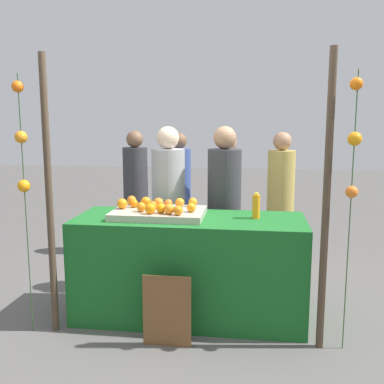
% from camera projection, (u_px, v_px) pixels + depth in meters
% --- Properties ---
extents(ground_plane, '(24.00, 24.00, 0.00)m').
position_uv_depth(ground_plane, '(190.00, 315.00, 4.03)').
color(ground_plane, '#565451').
extents(stall_counter, '(1.98, 0.76, 0.90)m').
position_uv_depth(stall_counter, '(190.00, 267.00, 3.96)').
color(stall_counter, '#196023').
rests_on(stall_counter, ground_plane).
extents(orange_tray, '(0.79, 0.53, 0.06)m').
position_uv_depth(orange_tray, '(159.00, 213.00, 3.91)').
color(orange_tray, '#B2AD99').
rests_on(orange_tray, stall_counter).
extents(orange_0, '(0.09, 0.09, 0.09)m').
position_uv_depth(orange_0, '(146.00, 202.00, 4.05)').
color(orange_0, orange).
rests_on(orange_0, orange_tray).
extents(orange_1, '(0.08, 0.08, 0.08)m').
position_uv_depth(orange_1, '(141.00, 207.00, 3.83)').
color(orange_1, orange).
rests_on(orange_1, orange_tray).
extents(orange_2, '(0.09, 0.09, 0.09)m').
position_uv_depth(orange_2, '(132.00, 200.00, 4.14)').
color(orange_2, orange).
rests_on(orange_2, orange_tray).
extents(orange_3, '(0.09, 0.09, 0.09)m').
position_uv_depth(orange_3, '(150.00, 209.00, 3.74)').
color(orange_3, orange).
rests_on(orange_3, orange_tray).
extents(orange_4, '(0.07, 0.07, 0.07)m').
position_uv_depth(orange_4, '(168.00, 203.00, 4.02)').
color(orange_4, orange).
rests_on(orange_4, orange_tray).
extents(orange_5, '(0.08, 0.08, 0.08)m').
position_uv_depth(orange_5, '(180.00, 203.00, 4.02)').
color(orange_5, orange).
rests_on(orange_5, orange_tray).
extents(orange_6, '(0.08, 0.08, 0.08)m').
position_uv_depth(orange_6, '(191.00, 208.00, 3.82)').
color(orange_6, orange).
rests_on(orange_6, orange_tray).
extents(orange_7, '(0.08, 0.08, 0.08)m').
position_uv_depth(orange_7, '(193.00, 202.00, 4.07)').
color(orange_7, orange).
rests_on(orange_7, orange_tray).
extents(orange_8, '(0.08, 0.08, 0.08)m').
position_uv_depth(orange_8, '(161.00, 208.00, 3.78)').
color(orange_8, orange).
rests_on(orange_8, orange_tray).
extents(orange_9, '(0.09, 0.09, 0.09)m').
position_uv_depth(orange_9, '(122.00, 204.00, 3.96)').
color(orange_9, orange).
rests_on(orange_9, orange_tray).
extents(orange_10, '(0.08, 0.08, 0.08)m').
position_uv_depth(orange_10, '(178.00, 210.00, 3.69)').
color(orange_10, orange).
rests_on(orange_10, orange_tray).
extents(orange_11, '(0.07, 0.07, 0.07)m').
position_uv_depth(orange_11, '(153.00, 205.00, 3.93)').
color(orange_11, orange).
rests_on(orange_11, orange_tray).
extents(orange_12, '(0.07, 0.07, 0.07)m').
position_uv_depth(orange_12, '(134.00, 203.00, 4.02)').
color(orange_12, orange).
rests_on(orange_12, orange_tray).
extents(orange_13, '(0.09, 0.09, 0.09)m').
position_uv_depth(orange_13, '(169.00, 209.00, 3.73)').
color(orange_13, orange).
rests_on(orange_13, orange_tray).
extents(orange_14, '(0.09, 0.09, 0.09)m').
position_uv_depth(orange_14, '(158.00, 203.00, 4.01)').
color(orange_14, orange).
rests_on(orange_14, orange_tray).
extents(juice_bottle, '(0.07, 0.07, 0.22)m').
position_uv_depth(juice_bottle, '(256.00, 206.00, 3.84)').
color(juice_bottle, orange).
rests_on(juice_bottle, stall_counter).
extents(chalkboard_sign, '(0.38, 0.03, 0.58)m').
position_uv_depth(chalkboard_sign, '(167.00, 312.00, 3.46)').
color(chalkboard_sign, brown).
rests_on(chalkboard_sign, ground_plane).
extents(vendor_left, '(0.33, 0.33, 1.67)m').
position_uv_depth(vendor_left, '(169.00, 214.00, 4.59)').
color(vendor_left, '#99999E').
rests_on(vendor_left, ground_plane).
extents(vendor_right, '(0.33, 0.33, 1.67)m').
position_uv_depth(vendor_right, '(224.00, 216.00, 4.52)').
color(vendor_right, '#333338').
rests_on(vendor_right, ground_plane).
extents(crowd_person_0, '(0.31, 0.31, 1.56)m').
position_uv_depth(crowd_person_0, '(179.00, 195.00, 6.00)').
color(crowd_person_0, '#384C8C').
rests_on(crowd_person_0, ground_plane).
extents(crowd_person_1, '(0.32, 0.32, 1.59)m').
position_uv_depth(crowd_person_1, '(280.00, 204.00, 5.30)').
color(crowd_person_1, tan).
rests_on(crowd_person_1, ground_plane).
extents(crowd_person_2, '(0.32, 0.32, 1.59)m').
position_uv_depth(crowd_person_2, '(136.00, 196.00, 5.86)').
color(crowd_person_2, '#333338').
rests_on(crowd_person_2, ground_plane).
extents(crowd_person_3, '(0.31, 0.31, 1.54)m').
position_uv_depth(crowd_person_3, '(228.00, 199.00, 5.79)').
color(crowd_person_3, '#99999E').
rests_on(crowd_person_3, ground_plane).
extents(canopy_post_left, '(0.06, 0.06, 2.24)m').
position_uv_depth(canopy_post_left, '(49.00, 198.00, 3.58)').
color(canopy_post_left, '#473828').
rests_on(canopy_post_left, ground_plane).
extents(canopy_post_right, '(0.06, 0.06, 2.24)m').
position_uv_depth(canopy_post_right, '(326.00, 204.00, 3.29)').
color(canopy_post_right, '#473828').
rests_on(canopy_post_right, ground_plane).
extents(garland_strand_left, '(0.10, 0.11, 2.08)m').
position_uv_depth(garland_strand_left, '(21.00, 145.00, 3.48)').
color(garland_strand_left, '#2D4C23').
rests_on(garland_strand_left, ground_plane).
extents(garland_strand_right, '(0.10, 0.11, 2.08)m').
position_uv_depth(garland_strand_right, '(354.00, 142.00, 3.19)').
color(garland_strand_right, '#2D4C23').
rests_on(garland_strand_right, ground_plane).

